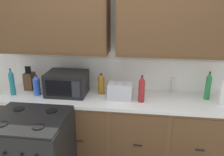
{
  "coord_description": "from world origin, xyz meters",
  "views": [
    {
      "loc": [
        0.34,
        -2.25,
        2.06
      ],
      "look_at": [
        0.01,
        0.27,
        1.18
      ],
      "focal_mm": 37.28,
      "sensor_mm": 36.0,
      "label": 1
    }
  ],
  "objects": [
    {
      "name": "bottle_green",
      "position": [
        1.12,
        0.38,
        1.1
      ],
      "size": [
        0.06,
        0.06,
        0.33
      ],
      "color": "#237A38",
      "rests_on": "counter_run"
    },
    {
      "name": "bottle_teal",
      "position": [
        -1.21,
        0.21,
        1.09
      ],
      "size": [
        0.06,
        0.06,
        0.33
      ],
      "color": "#1E707A",
      "rests_on": "counter_run"
    },
    {
      "name": "counter_run",
      "position": [
        0.0,
        0.3,
        0.48
      ],
      "size": [
        2.73,
        0.64,
        0.93
      ],
      "color": "black",
      "rests_on": "ground_plane"
    },
    {
      "name": "bottle_amber",
      "position": [
        -0.14,
        0.39,
        1.06
      ],
      "size": [
        0.08,
        0.08,
        0.26
      ],
      "color": "#9E6619",
      "rests_on": "counter_run"
    },
    {
      "name": "microwave",
      "position": [
        -0.55,
        0.32,
        1.07
      ],
      "size": [
        0.48,
        0.37,
        0.28
      ],
      "color": "black",
      "rests_on": "counter_run"
    },
    {
      "name": "toaster",
      "position": [
        0.11,
        0.26,
        1.03
      ],
      "size": [
        0.28,
        0.18,
        0.19
      ],
      "color": "#B7B7BC",
      "rests_on": "counter_run"
    },
    {
      "name": "wall_unit",
      "position": [
        0.0,
        0.5,
        1.66
      ],
      "size": [
        3.9,
        0.4,
        2.44
      ],
      "color": "silver",
      "rests_on": "ground_plane"
    },
    {
      "name": "knife_block",
      "position": [
        -1.08,
        0.41,
        1.05
      ],
      "size": [
        0.11,
        0.14,
        0.31
      ],
      "color": "#52361E",
      "rests_on": "counter_run"
    },
    {
      "name": "bottle_blue",
      "position": [
        -0.91,
        0.25,
        1.06
      ],
      "size": [
        0.08,
        0.08,
        0.26
      ],
      "color": "blue",
      "rests_on": "counter_run"
    },
    {
      "name": "sink_faucet",
      "position": [
        0.73,
        0.51,
        1.03
      ],
      "size": [
        0.02,
        0.02,
        0.2
      ],
      "primitive_type": "cylinder",
      "color": "#B2B5BA",
      "rests_on": "counter_run"
    },
    {
      "name": "bottle_red",
      "position": [
        0.36,
        0.21,
        1.09
      ],
      "size": [
        0.07,
        0.07,
        0.31
      ],
      "color": "maroon",
      "rests_on": "counter_run"
    }
  ]
}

